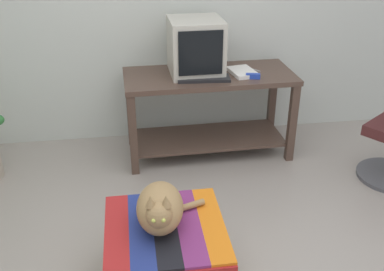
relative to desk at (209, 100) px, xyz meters
The scene contains 8 objects.
desk is the anchor object (origin of this frame).
tv_monitor 0.45m from the desk, 158.37° to the left, with size 0.41×0.44×0.43m.
keyboard 0.28m from the desk, 117.10° to the right, with size 0.40×0.15×0.02m, color black.
book 0.36m from the desk, ahead, with size 0.18×0.26×0.03m, color white.
ottoman_with_blanket 1.57m from the desk, 108.71° to the right, with size 0.63×0.65×0.39m.
cat 1.55m from the desk, 109.58° to the right, with size 0.40×0.41×0.28m.
stapler 0.43m from the desk, 26.22° to the right, with size 0.04×0.11×0.04m, color #2342B7.
pen 0.44m from the desk, ahead, with size 0.01×0.01×0.14m, color #B7B7BC.
Camera 1 is at (-0.38, -1.74, 1.89)m, focal length 41.98 mm.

